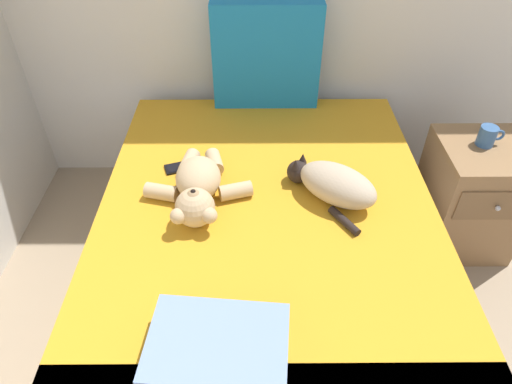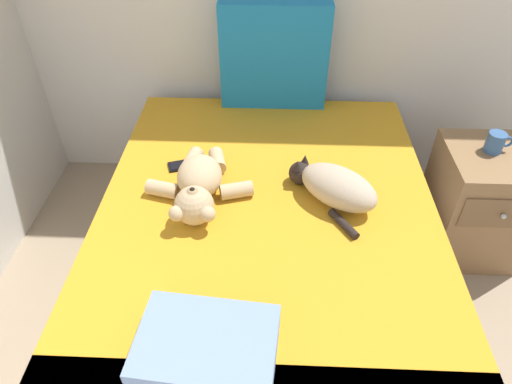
# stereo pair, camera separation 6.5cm
# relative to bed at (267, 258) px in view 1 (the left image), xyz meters

# --- Properties ---
(bed) EXTENTS (1.44, 1.91, 0.55)m
(bed) POSITION_rel_bed_xyz_m (0.00, 0.00, 0.00)
(bed) COLOR olive
(bed) RESTS_ON ground_plane
(patterned_cushion) EXTENTS (0.55, 0.11, 0.54)m
(patterned_cushion) POSITION_rel_bed_xyz_m (0.01, 0.88, 0.55)
(patterned_cushion) COLOR #1972AD
(patterned_cushion) RESTS_ON bed
(cat) EXTENTS (0.39, 0.41, 0.15)m
(cat) POSITION_rel_bed_xyz_m (0.27, 0.10, 0.35)
(cat) COLOR tan
(cat) RESTS_ON bed
(teddy_bear) EXTENTS (0.45, 0.50, 0.17)m
(teddy_bear) POSITION_rel_bed_xyz_m (-0.28, 0.08, 0.35)
(teddy_bear) COLOR tan
(teddy_bear) RESTS_ON bed
(cell_phone) EXTENTS (0.16, 0.12, 0.01)m
(cell_phone) POSITION_rel_bed_xyz_m (-0.38, 0.30, 0.28)
(cell_phone) COLOR black
(cell_phone) RESTS_ON bed
(throw_pillow) EXTENTS (0.42, 0.32, 0.11)m
(throw_pillow) POSITION_rel_bed_xyz_m (-0.16, -0.64, 0.33)
(throw_pillow) COLOR #728CB7
(throw_pillow) RESTS_ON bed
(nightstand) EXTENTS (0.42, 0.46, 0.59)m
(nightstand) POSITION_rel_bed_xyz_m (1.04, 0.38, 0.02)
(nightstand) COLOR olive
(nightstand) RESTS_ON ground_plane
(mug) EXTENTS (0.12, 0.08, 0.09)m
(mug) POSITION_rel_bed_xyz_m (1.02, 0.41, 0.37)
(mug) COLOR #33598C
(mug) RESTS_ON nightstand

